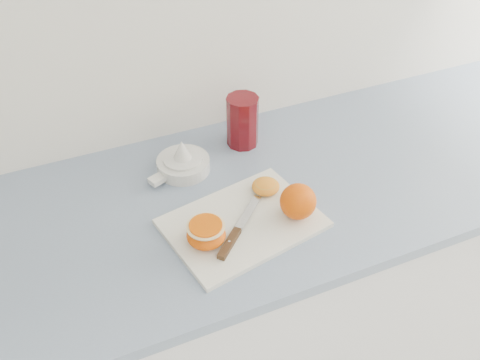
# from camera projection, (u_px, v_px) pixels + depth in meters

# --- Properties ---
(counter) EXTENTS (2.37, 0.64, 0.89)m
(counter) POSITION_uv_depth(u_px,v_px,m) (251.00, 302.00, 1.58)
(counter) COLOR white
(counter) RESTS_ON ground
(cutting_board) EXTENTS (0.37, 0.29, 0.01)m
(cutting_board) POSITION_uv_depth(u_px,v_px,m) (243.00, 223.00, 1.20)
(cutting_board) COLOR silver
(cutting_board) RESTS_ON counter
(whole_orange) EXTENTS (0.08, 0.08, 0.08)m
(whole_orange) POSITION_uv_depth(u_px,v_px,m) (298.00, 201.00, 1.18)
(whole_orange) COLOR orange
(whole_orange) RESTS_ON cutting_board
(half_orange) EXTENTS (0.08, 0.08, 0.05)m
(half_orange) POSITION_uv_depth(u_px,v_px,m) (206.00, 234.00, 1.13)
(half_orange) COLOR orange
(half_orange) RESTS_ON cutting_board
(squeezed_shell) EXTENTS (0.07, 0.07, 0.03)m
(squeezed_shell) POSITION_uv_depth(u_px,v_px,m) (266.00, 186.00, 1.26)
(squeezed_shell) COLOR orange
(squeezed_shell) RESTS_ON cutting_board
(paring_knife) EXTENTS (0.16, 0.16, 0.01)m
(paring_knife) POSITION_uv_depth(u_px,v_px,m) (233.00, 238.00, 1.15)
(paring_knife) COLOR #45321D
(paring_knife) RESTS_ON cutting_board
(citrus_juicer) EXTENTS (0.17, 0.13, 0.09)m
(citrus_juicer) POSITION_uv_depth(u_px,v_px,m) (183.00, 163.00, 1.33)
(citrus_juicer) COLOR white
(citrus_juicer) RESTS_ON counter
(red_tumbler) EXTENTS (0.09, 0.09, 0.14)m
(red_tumbler) POSITION_uv_depth(u_px,v_px,m) (243.00, 123.00, 1.40)
(red_tumbler) COLOR #630D13
(red_tumbler) RESTS_ON counter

